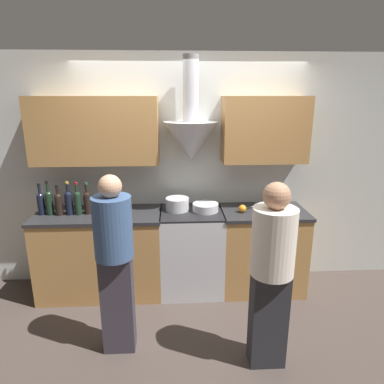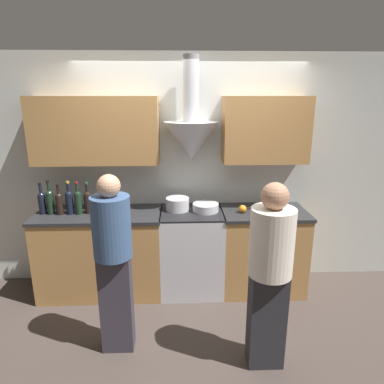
% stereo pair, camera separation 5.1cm
% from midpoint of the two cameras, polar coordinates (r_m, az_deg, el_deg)
% --- Properties ---
extents(ground_plane, '(12.00, 12.00, 0.00)m').
position_cam_midpoint_polar(ground_plane, '(3.87, 0.52, -18.08)').
color(ground_plane, '#423833').
extents(wall_back, '(8.40, 0.58, 2.60)m').
position_cam_midpoint_polar(wall_back, '(3.84, -0.87, 5.44)').
color(wall_back, silver).
rests_on(wall_back, ground_plane).
extents(counter_left, '(1.35, 0.62, 0.94)m').
position_cam_midpoint_polar(counter_left, '(3.98, -14.47, -9.74)').
color(counter_left, '#B27F47').
rests_on(counter_left, ground_plane).
extents(counter_right, '(0.93, 0.62, 0.94)m').
position_cam_midpoint_polar(counter_right, '(4.01, 11.90, -9.39)').
color(counter_right, '#B27F47').
rests_on(counter_right, ground_plane).
extents(stove_range, '(0.68, 0.60, 0.94)m').
position_cam_midpoint_polar(stove_range, '(3.90, 0.32, -9.75)').
color(stove_range, silver).
rests_on(stove_range, ground_plane).
extents(wine_bottle_0, '(0.08, 0.08, 0.34)m').
position_cam_midpoint_polar(wine_bottle_0, '(3.94, -23.41, -1.46)').
color(wine_bottle_0, black).
rests_on(wine_bottle_0, counter_left).
extents(wine_bottle_1, '(0.08, 0.08, 0.37)m').
position_cam_midpoint_polar(wine_bottle_1, '(3.89, -22.25, -1.35)').
color(wine_bottle_1, black).
rests_on(wine_bottle_1, counter_left).
extents(wine_bottle_2, '(0.08, 0.08, 0.33)m').
position_cam_midpoint_polar(wine_bottle_2, '(3.85, -20.90, -1.61)').
color(wine_bottle_2, black).
rests_on(wine_bottle_2, counter_left).
extents(wine_bottle_3, '(0.08, 0.08, 0.36)m').
position_cam_midpoint_polar(wine_bottle_3, '(3.82, -19.40, -1.40)').
color(wine_bottle_3, black).
rests_on(wine_bottle_3, counter_left).
extents(wine_bottle_4, '(0.07, 0.07, 0.35)m').
position_cam_midpoint_polar(wine_bottle_4, '(3.79, -18.08, -1.43)').
color(wine_bottle_4, black).
rests_on(wine_bottle_4, counter_left).
extents(wine_bottle_5, '(0.08, 0.08, 0.34)m').
position_cam_midpoint_polar(wine_bottle_5, '(3.79, -16.61, -1.42)').
color(wine_bottle_5, black).
rests_on(wine_bottle_5, counter_left).
extents(stock_pot, '(0.25, 0.25, 0.14)m').
position_cam_midpoint_polar(stock_pot, '(3.74, -2.05, -2.02)').
color(stock_pot, silver).
rests_on(stock_pot, stove_range).
extents(mixing_bowl, '(0.28, 0.28, 0.09)m').
position_cam_midpoint_polar(mixing_bowl, '(3.72, 2.69, -2.57)').
color(mixing_bowl, silver).
rests_on(mixing_bowl, stove_range).
extents(orange_fruit, '(0.08, 0.08, 0.08)m').
position_cam_midpoint_polar(orange_fruit, '(3.72, 8.82, -2.80)').
color(orange_fruit, orange).
rests_on(orange_fruit, counter_right).
extents(saucepan, '(0.18, 0.18, 0.07)m').
position_cam_midpoint_polar(saucepan, '(3.88, 14.65, -2.44)').
color(saucepan, silver).
rests_on(saucepan, counter_right).
extents(chefs_knife, '(0.24, 0.17, 0.01)m').
position_cam_midpoint_polar(chefs_knife, '(3.92, 10.72, -2.48)').
color(chefs_knife, silver).
rests_on(chefs_knife, counter_right).
extents(person_foreground_left, '(0.31, 0.31, 1.57)m').
position_cam_midpoint_polar(person_foreground_left, '(2.93, -12.45, -10.64)').
color(person_foreground_left, '#38333D').
rests_on(person_foreground_left, ground_plane).
extents(person_foreground_right, '(0.34, 0.34, 1.56)m').
position_cam_midpoint_polar(person_foreground_right, '(2.78, 13.36, -12.57)').
color(person_foreground_right, '#28282D').
rests_on(person_foreground_right, ground_plane).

